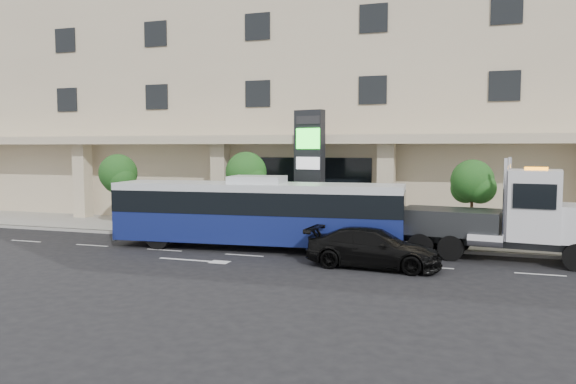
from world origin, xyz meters
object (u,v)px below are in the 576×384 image
at_px(city_bus, 257,212).
at_px(signage_pylon, 309,170).
at_px(tow_truck, 513,219).
at_px(black_sedan, 373,248).

relative_size(city_bus, signage_pylon, 2.07).
bearing_deg(signage_pylon, tow_truck, -9.72).
bearing_deg(city_bus, tow_truck, -1.13).
bearing_deg(black_sedan, city_bus, 71.72).
bearing_deg(black_sedan, signage_pylon, 36.49).
relative_size(tow_truck, signage_pylon, 1.45).
bearing_deg(tow_truck, city_bus, -169.49).
bearing_deg(signage_pylon, black_sedan, -43.45).
height_order(tow_truck, signage_pylon, signage_pylon).
relative_size(city_bus, black_sedan, 2.57).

